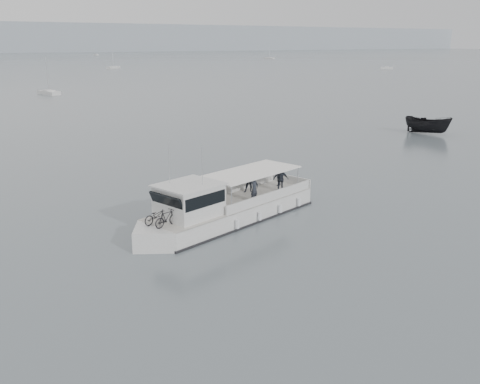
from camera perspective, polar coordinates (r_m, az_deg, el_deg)
ground at (r=30.64m, az=-3.32°, el=-3.37°), size 1400.00×1400.00×0.00m
tour_boat at (r=30.21m, az=-2.25°, el=-1.86°), size 12.86×6.12×5.41m
dark_motorboat at (r=63.99m, az=19.39°, el=6.77°), size 3.63×5.65×2.04m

